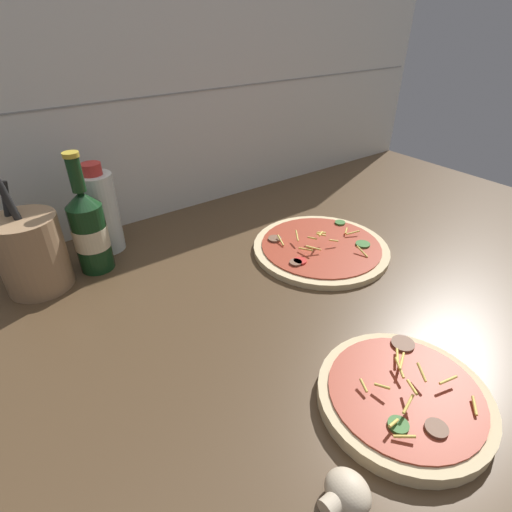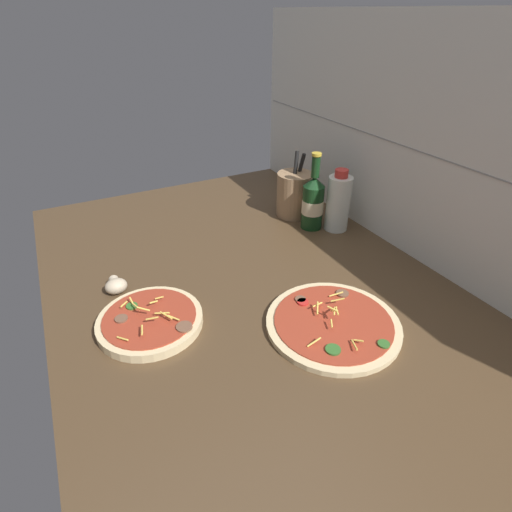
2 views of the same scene
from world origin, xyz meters
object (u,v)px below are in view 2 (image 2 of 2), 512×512
object	(u,v)px
pizza_near	(150,321)
pizza_far	(333,323)
oil_bottle	(338,203)
mushroom_left	(116,286)
utensil_crock	(294,194)
beer_bottle	(313,202)

from	to	relation	value
pizza_near	pizza_far	world-z (taller)	same
oil_bottle	mushroom_left	xyz separation A→B (cm)	(2.26, -65.45, -6.77)
mushroom_left	utensil_crock	xyz separation A→B (cm)	(-16.67, 59.44, 5.23)
beer_bottle	utensil_crock	distance (cm)	10.34
pizza_near	mushroom_left	bearing A→B (deg)	-165.02
oil_bottle	pizza_near	bearing A→B (deg)	-74.13
pizza_far	mushroom_left	bearing A→B (deg)	-131.23
pizza_near	utensil_crock	world-z (taller)	utensil_crock
beer_bottle	pizza_near	bearing A→B (deg)	-68.65
pizza_near	oil_bottle	bearing A→B (deg)	105.87
oil_bottle	mushroom_left	bearing A→B (deg)	-88.02
pizza_near	oil_bottle	world-z (taller)	oil_bottle
pizza_near	utensil_crock	size ratio (longest dim) A/B	1.07
utensil_crock	pizza_near	bearing A→B (deg)	-60.09
oil_bottle	beer_bottle	bearing A→B (deg)	-124.27
oil_bottle	utensil_crock	distance (cm)	15.68
beer_bottle	utensil_crock	size ratio (longest dim) A/B	1.12
mushroom_left	utensil_crock	size ratio (longest dim) A/B	0.26
pizza_near	beer_bottle	size ratio (longest dim) A/B	0.95
pizza_far	oil_bottle	xyz separation A→B (cm)	(-35.56, 27.46, 7.80)
beer_bottle	mushroom_left	xyz separation A→B (cm)	(6.42, -59.35, -6.59)
oil_bottle	mushroom_left	distance (cm)	65.83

